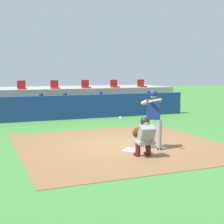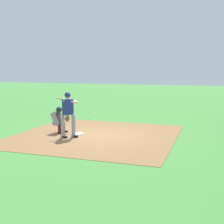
{
  "view_description": "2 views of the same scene",
  "coord_description": "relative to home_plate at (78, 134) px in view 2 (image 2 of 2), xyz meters",
  "views": [
    {
      "loc": [
        -4.23,
        -9.65,
        2.32
      ],
      "look_at": [
        0.0,
        0.7,
        1.0
      ],
      "focal_mm": 53.67,
      "sensor_mm": 36.0,
      "label": 1
    },
    {
      "loc": [
        11.2,
        4.46,
        2.69
      ],
      "look_at": [
        0.0,
        0.7,
        1.0
      ],
      "focal_mm": 48.41,
      "sensor_mm": 36.0,
      "label": 2
    }
  ],
  "objects": [
    {
      "name": "batter_at_plate",
      "position": [
        0.69,
        -0.08,
        1.01
      ],
      "size": [
        0.52,
        0.91,
        1.8
      ],
      "color": "#99999E",
      "rests_on": "ground"
    },
    {
      "name": "dirt_infield",
      "position": [
        0.0,
        0.8,
        -0.02
      ],
      "size": [
        6.4,
        6.4,
        0.01
      ],
      "primitive_type": "cube",
      "color": "olive",
      "rests_on": "ground"
    },
    {
      "name": "ground_plane",
      "position": [
        0.0,
        0.8,
        -0.02
      ],
      "size": [
        80.0,
        80.0,
        0.0
      ],
      "primitive_type": "plane",
      "color": "#428438"
    },
    {
      "name": "catcher_crouched",
      "position": [
        0.01,
        -0.83,
        0.59
      ],
      "size": [
        0.5,
        1.92,
        1.13
      ],
      "color": "gray",
      "rests_on": "ground"
    },
    {
      "name": "home_plate",
      "position": [
        0.0,
        0.0,
        0.0
      ],
      "size": [
        0.62,
        0.62,
        0.02
      ],
      "primitive_type": "cube",
      "rotation": [
        0.0,
        0.0,
        0.79
      ],
      "color": "white",
      "rests_on": "dirt_infield"
    }
  ]
}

